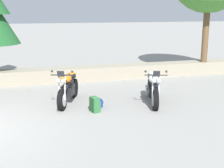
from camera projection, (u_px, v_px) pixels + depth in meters
The scene contains 4 objects.
motorcycle_orange_near_left at pixel (68, 88), 9.67m from camera, with size 1.02×1.97×1.18m.
motorcycle_white_centre at pixel (153, 88), 9.68m from camera, with size 0.91×2.01×1.18m.
rider_backpack at pixel (95, 104), 8.90m from camera, with size 0.31×0.33×0.47m.
rider_helmet at pixel (99, 103), 9.36m from camera, with size 0.28×0.28×0.28m.
Camera 1 is at (1.70, -7.70, 2.88)m, focal length 49.86 mm.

